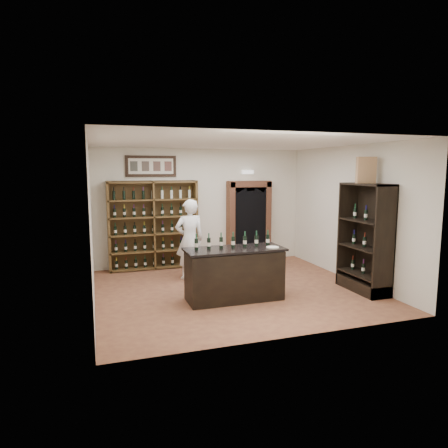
{
  "coord_description": "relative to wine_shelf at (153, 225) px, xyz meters",
  "views": [
    {
      "loc": [
        -2.69,
        -7.55,
        2.48
      ],
      "look_at": [
        -0.11,
        0.3,
        1.34
      ],
      "focal_mm": 32.0,
      "sensor_mm": 36.0,
      "label": 1
    }
  ],
  "objects": [
    {
      "name": "wall_left",
      "position": [
        -1.45,
        -2.33,
        0.4
      ],
      "size": [
        0.04,
        5.0,
        3.0
      ],
      "primitive_type": "cube",
      "color": "beige",
      "rests_on": "ground"
    },
    {
      "name": "plate",
      "position": [
        1.8,
        -3.12,
        -0.09
      ],
      "size": [
        0.24,
        0.24,
        0.02
      ],
      "primitive_type": "cylinder",
      "color": "beige",
      "rests_on": "tasting_counter"
    },
    {
      "name": "counter_bottle_5",
      "position": [
        1.58,
        -2.85,
        0.01
      ],
      "size": [
        0.07,
        0.07,
        0.3
      ],
      "color": "black",
      "rests_on": "tasting_counter"
    },
    {
      "name": "arched_doorway",
      "position": [
        2.55,
        -0.0,
        0.04
      ],
      "size": [
        1.17,
        0.35,
        2.17
      ],
      "color": "black",
      "rests_on": "ground"
    },
    {
      "name": "counter_bottle_6",
      "position": [
        1.82,
        -2.85,
        0.01
      ],
      "size": [
        0.07,
        0.07,
        0.3
      ],
      "color": "black",
      "rests_on": "tasting_counter"
    },
    {
      "name": "counter_bottle_2",
      "position": [
        0.86,
        -2.85,
        0.01
      ],
      "size": [
        0.07,
        0.07,
        0.3
      ],
      "color": "black",
      "rests_on": "tasting_counter"
    },
    {
      "name": "tasting_counter",
      "position": [
        1.1,
        -2.93,
        -0.61
      ],
      "size": [
        1.88,
        0.78,
        1.0
      ],
      "color": "black",
      "rests_on": "ground"
    },
    {
      "name": "ceiling",
      "position": [
        1.3,
        -2.33,
        1.9
      ],
      "size": [
        5.5,
        5.5,
        0.0
      ],
      "primitive_type": "plane",
      "rotation": [
        3.14,
        0.0,
        0.0
      ],
      "color": "white",
      "rests_on": "wall_back"
    },
    {
      "name": "floor",
      "position": [
        1.3,
        -2.33,
        -1.1
      ],
      "size": [
        5.5,
        5.5,
        0.0
      ],
      "primitive_type": "plane",
      "color": "#945E3B",
      "rests_on": "ground"
    },
    {
      "name": "wine_shelf",
      "position": [
        0.0,
        0.0,
        0.0
      ],
      "size": [
        2.2,
        0.38,
        2.2
      ],
      "color": "#51381B",
      "rests_on": "ground"
    },
    {
      "name": "counter_bottle_1",
      "position": [
        0.62,
        -2.85,
        0.01
      ],
      "size": [
        0.07,
        0.07,
        0.3
      ],
      "color": "black",
      "rests_on": "tasting_counter"
    },
    {
      "name": "side_cabinet",
      "position": [
        3.82,
        -3.23,
        -0.35
      ],
      "size": [
        0.48,
        1.2,
        2.2
      ],
      "color": "black",
      "rests_on": "ground"
    },
    {
      "name": "counter_bottle_0",
      "position": [
        0.38,
        -2.85,
        0.01
      ],
      "size": [
        0.07,
        0.07,
        0.3
      ],
      "color": "black",
      "rests_on": "tasting_counter"
    },
    {
      "name": "emergency_light",
      "position": [
        2.55,
        0.09,
        1.3
      ],
      "size": [
        0.3,
        0.1,
        0.1
      ],
      "primitive_type": "cube",
      "color": "white",
      "rests_on": "wall_back"
    },
    {
      "name": "shopkeeper",
      "position": [
        0.64,
        -1.23,
        -0.19
      ],
      "size": [
        0.68,
        0.46,
        1.82
      ],
      "primitive_type": "imported",
      "rotation": [
        0.0,
        0.0,
        3.18
      ],
      "color": "white",
      "rests_on": "ground"
    },
    {
      "name": "wall_right",
      "position": [
        4.05,
        -2.33,
        0.4
      ],
      "size": [
        0.04,
        5.0,
        3.0
      ],
      "primitive_type": "cube",
      "color": "beige",
      "rests_on": "ground"
    },
    {
      "name": "counter_bottle_3",
      "position": [
        1.1,
        -2.85,
        0.01
      ],
      "size": [
        0.07,
        0.07,
        0.3
      ],
      "color": "black",
      "rests_on": "tasting_counter"
    },
    {
      "name": "wine_crate",
      "position": [
        3.77,
        -3.19,
        1.36
      ],
      "size": [
        0.4,
        0.27,
        0.52
      ],
      "primitive_type": "cube",
      "rotation": [
        0.0,
        0.0,
        -0.35
      ],
      "color": "tan",
      "rests_on": "side_cabinet"
    },
    {
      "name": "wall_back",
      "position": [
        1.3,
        0.17,
        0.4
      ],
      "size": [
        5.5,
        0.04,
        3.0
      ],
      "primitive_type": "cube",
      "color": "beige",
      "rests_on": "ground"
    },
    {
      "name": "framed_picture",
      "position": [
        0.0,
        0.14,
        1.45
      ],
      "size": [
        1.25,
        0.04,
        0.52
      ],
      "primitive_type": "cube",
      "color": "black",
      "rests_on": "wall_back"
    },
    {
      "name": "counter_bottle_4",
      "position": [
        1.34,
        -2.85,
        0.01
      ],
      "size": [
        0.07,
        0.07,
        0.3
      ],
      "color": "black",
      "rests_on": "tasting_counter"
    }
  ]
}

